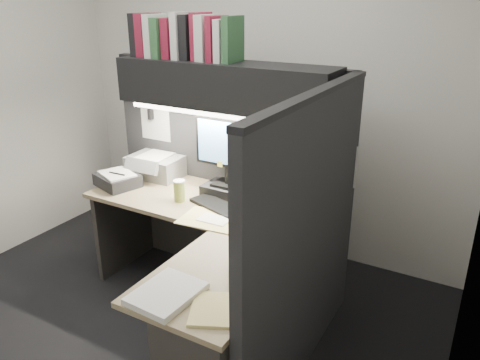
% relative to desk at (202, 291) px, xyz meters
% --- Properties ---
extents(floor, '(3.50, 3.50, 0.00)m').
position_rel_desk_xyz_m(floor, '(-0.43, 0.00, -0.44)').
color(floor, black).
rests_on(floor, ground).
extents(wall_back, '(3.50, 0.04, 2.70)m').
position_rel_desk_xyz_m(wall_back, '(-0.43, 1.50, 0.91)').
color(wall_back, silver).
rests_on(wall_back, floor).
extents(partition_back, '(1.90, 0.06, 1.60)m').
position_rel_desk_xyz_m(partition_back, '(-0.40, 0.93, 0.36)').
color(partition_back, black).
rests_on(partition_back, floor).
extents(partition_right, '(0.06, 1.50, 1.60)m').
position_rel_desk_xyz_m(partition_right, '(0.55, 0.18, 0.36)').
color(partition_right, black).
rests_on(partition_right, floor).
extents(desk, '(1.70, 1.53, 0.73)m').
position_rel_desk_xyz_m(desk, '(0.00, 0.00, 0.00)').
color(desk, '#988561').
rests_on(desk, floor).
extents(overhead_shelf, '(1.55, 0.34, 0.30)m').
position_rel_desk_xyz_m(overhead_shelf, '(-0.30, 0.75, 1.06)').
color(overhead_shelf, black).
rests_on(overhead_shelf, partition_back).
extents(task_light_tube, '(1.32, 0.04, 0.04)m').
position_rel_desk_xyz_m(task_light_tube, '(-0.30, 0.61, 0.89)').
color(task_light_tube, white).
rests_on(task_light_tube, overhead_shelf).
extents(monitor, '(0.51, 0.23, 0.55)m').
position_rel_desk_xyz_m(monitor, '(-0.24, 0.72, 0.51)').
color(monitor, black).
rests_on(monitor, desk).
extents(keyboard, '(0.49, 0.29, 0.02)m').
position_rel_desk_xyz_m(keyboard, '(-0.18, 0.49, 0.30)').
color(keyboard, black).
rests_on(keyboard, desk).
extents(mousepad, '(0.28, 0.27, 0.00)m').
position_rel_desk_xyz_m(mousepad, '(0.14, 0.52, 0.29)').
color(mousepad, navy).
rests_on(mousepad, desk).
extents(mouse, '(0.07, 0.10, 0.04)m').
position_rel_desk_xyz_m(mouse, '(0.15, 0.50, 0.31)').
color(mouse, black).
rests_on(mouse, mousepad).
extents(telephone, '(0.30, 0.31, 0.10)m').
position_rel_desk_xyz_m(telephone, '(0.18, 0.77, 0.34)').
color(telephone, beige).
rests_on(telephone, desk).
extents(coffee_cup, '(0.09, 0.09, 0.14)m').
position_rel_desk_xyz_m(coffee_cup, '(-0.49, 0.47, 0.36)').
color(coffee_cup, '#C6C24F').
rests_on(coffee_cup, desk).
extents(printer, '(0.42, 0.36, 0.16)m').
position_rel_desk_xyz_m(printer, '(-0.94, 0.80, 0.37)').
color(printer, gray).
rests_on(printer, desk).
extents(notebook_stack, '(0.36, 0.33, 0.09)m').
position_rel_desk_xyz_m(notebook_stack, '(-1.06, 0.46, 0.33)').
color(notebook_stack, black).
rests_on(notebook_stack, desk).
extents(open_folder, '(0.45, 0.32, 0.01)m').
position_rel_desk_xyz_m(open_folder, '(-0.12, 0.32, 0.29)').
color(open_folder, '#DDCD7C').
rests_on(open_folder, desk).
extents(paper_stack_a, '(0.32, 0.30, 0.05)m').
position_rel_desk_xyz_m(paper_stack_a, '(0.38, -0.09, 0.31)').
color(paper_stack_a, white).
rests_on(paper_stack_a, desk).
extents(paper_stack_b, '(0.28, 0.34, 0.03)m').
position_rel_desk_xyz_m(paper_stack_b, '(0.12, -0.46, 0.30)').
color(paper_stack_b, white).
rests_on(paper_stack_b, desk).
extents(manila_stack, '(0.28, 0.31, 0.01)m').
position_rel_desk_xyz_m(manila_stack, '(0.37, -0.45, 0.29)').
color(manila_stack, '#DDCD7C').
rests_on(manila_stack, desk).
extents(binder_row, '(0.80, 0.26, 0.30)m').
position_rel_desk_xyz_m(binder_row, '(-0.61, 0.75, 1.35)').
color(binder_row, black).
rests_on(binder_row, overhead_shelf).
extents(pinned_papers, '(1.76, 1.31, 0.51)m').
position_rel_desk_xyz_m(pinned_papers, '(-0.00, 0.56, 0.61)').
color(pinned_papers, white).
rests_on(pinned_papers, partition_back).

